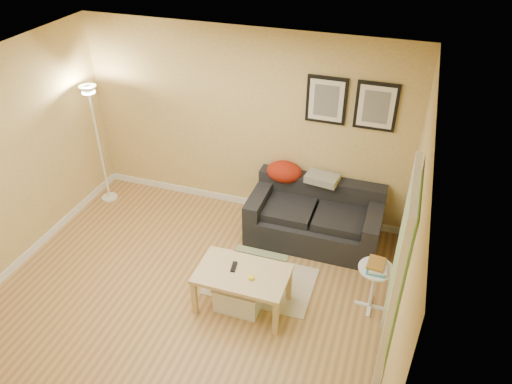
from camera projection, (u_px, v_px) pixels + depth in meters
floor at (188, 297)px, 5.63m from camera, size 4.50×4.50×0.00m
ceiling at (165, 83)px, 4.19m from camera, size 4.50×4.50×0.00m
wall_back at (244, 124)px, 6.49m from camera, size 4.50×0.00×4.50m
wall_front at (49, 365)px, 3.34m from camera, size 4.50×0.00×4.50m
wall_right at (406, 252)px, 4.32m from camera, size 0.00×4.00×4.00m
baseboard_back at (245, 201)px, 7.18m from camera, size 4.50×0.02×0.10m
baseboard_left at (28, 253)px, 6.20m from camera, size 0.02×4.00×0.10m
baseboard_right at (385, 344)px, 5.01m from camera, size 0.02×4.00×0.10m
sofa at (315, 215)px, 6.33m from camera, size 1.70×0.90×0.75m
red_throw at (284, 172)px, 6.49m from camera, size 0.48×0.36×0.28m
plaid_throw at (322, 179)px, 6.33m from camera, size 0.45×0.32×0.10m
framed_print_left at (326, 100)px, 5.91m from camera, size 0.50×0.04×0.60m
framed_print_right at (376, 107)px, 5.75m from camera, size 0.50×0.04×0.60m
area_rug at (261, 281)px, 5.84m from camera, size 1.25×0.85×0.01m
green_runner at (257, 262)px, 6.12m from camera, size 0.70×0.50×0.01m
coffee_table at (243, 289)px, 5.39m from camera, size 1.08×0.74×0.50m
remote_control at (234, 267)px, 5.31m from camera, size 0.07×0.17×0.02m
tape_roll at (251, 278)px, 5.16m from camera, size 0.07×0.07×0.03m
storage_bin at (239, 296)px, 5.43m from camera, size 0.52×0.38×0.32m
side_table at (373, 288)px, 5.35m from camera, size 0.39×0.39×0.59m
book_stack at (377, 265)px, 5.16m from camera, size 0.25×0.30×0.08m
floor_lamp at (100, 149)px, 6.87m from camera, size 0.23×0.23×1.79m
doorway at (394, 285)px, 4.37m from camera, size 0.12×1.01×2.13m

